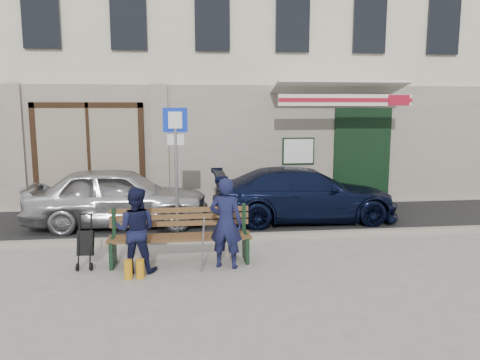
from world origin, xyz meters
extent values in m
plane|color=#9E9991|center=(0.00, 0.00, 0.00)|extent=(80.00, 80.00, 0.00)
cube|color=#282828|center=(0.00, 3.10, 0.01)|extent=(60.00, 3.20, 0.01)
cube|color=#9E9384|center=(0.00, 1.50, 0.06)|extent=(60.00, 0.18, 0.12)
cube|color=beige|center=(0.00, 8.50, 5.00)|extent=(20.00, 7.00, 10.00)
cube|color=#9E9384|center=(0.00, 4.96, 1.60)|extent=(20.00, 0.12, 3.20)
cube|color=maroon|center=(-3.20, 5.02, 1.55)|extent=(2.50, 0.12, 2.00)
cube|color=black|center=(4.10, 4.88, 1.30)|extent=(1.60, 0.10, 2.60)
cube|color=black|center=(4.10, 5.35, 1.20)|extent=(1.25, 0.90, 2.40)
cube|color=white|center=(2.30, 4.85, 1.45)|extent=(0.80, 0.03, 0.65)
cube|color=white|center=(3.20, 4.62, 3.08)|extent=(3.40, 1.72, 0.42)
cube|color=white|center=(3.20, 3.77, 2.80)|extent=(3.40, 0.05, 0.28)
cube|color=maroon|center=(3.20, 3.74, 2.80)|extent=(3.40, 0.02, 0.10)
imported|color=silver|center=(-2.24, 2.94, 0.67)|extent=(3.95, 1.62, 1.34)
imported|color=black|center=(1.98, 2.94, 0.62)|extent=(4.30, 1.77, 1.25)
cylinder|color=gray|center=(-0.95, 1.93, 1.26)|extent=(0.07, 0.07, 2.52)
cube|color=#0D2FBD|center=(-0.95, 1.93, 2.37)|extent=(0.48, 0.03, 0.48)
cube|color=white|center=(-0.95, 1.90, 2.37)|extent=(0.27, 0.02, 0.33)
cube|color=white|center=(-0.95, 1.93, 1.99)|extent=(0.33, 0.03, 0.21)
cube|color=brown|center=(-0.89, 0.25, 0.45)|extent=(2.40, 0.50, 0.04)
cube|color=brown|center=(-0.89, 0.53, 0.74)|extent=(2.40, 0.10, 0.36)
cube|color=#16321E|center=(-2.01, 0.25, 0.23)|extent=(0.06, 0.50, 0.45)
cube|color=#16321E|center=(0.23, 0.25, 0.23)|extent=(0.06, 0.50, 0.45)
cube|color=white|center=(-0.14, 0.15, 0.48)|extent=(0.34, 0.25, 0.11)
cylinder|color=gray|center=(-0.54, -0.42, 0.50)|extent=(0.07, 0.34, 0.96)
cylinder|color=#C38114|center=(-1.69, -0.40, 0.15)|extent=(0.13, 0.13, 0.30)
cylinder|color=#C38114|center=(-1.51, -0.40, 0.15)|extent=(0.13, 0.13, 0.30)
imported|color=#15183B|center=(-0.14, -0.05, 0.75)|extent=(0.64, 0.52, 1.50)
imported|color=#121533|center=(-1.59, -0.06, 0.69)|extent=(0.75, 0.63, 1.38)
cylinder|color=black|center=(-2.55, 0.05, 0.06)|extent=(0.04, 0.13, 0.13)
cylinder|color=black|center=(-2.33, 0.05, 0.06)|extent=(0.04, 0.13, 0.13)
cube|color=black|center=(-2.44, 0.24, 0.41)|extent=(0.27, 0.25, 0.43)
cylinder|color=black|center=(-2.44, 0.35, 0.87)|extent=(0.24, 0.04, 0.02)
camera|label=1|loc=(-0.82, -7.47, 2.63)|focal=35.00mm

